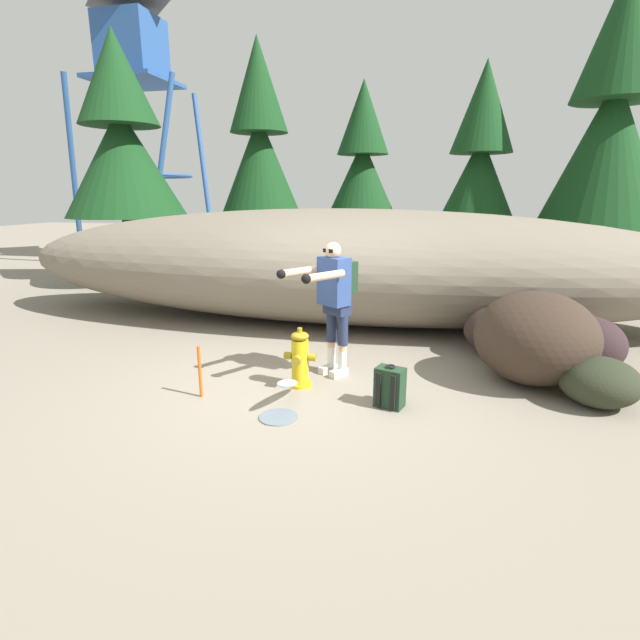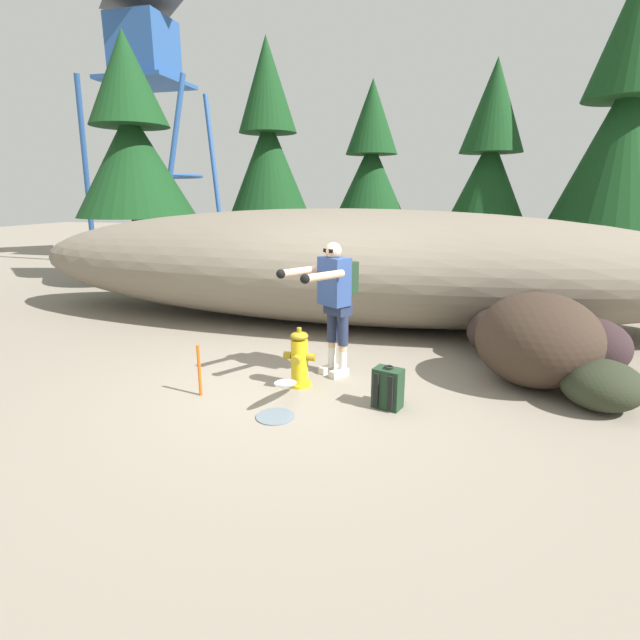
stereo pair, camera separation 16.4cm
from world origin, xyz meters
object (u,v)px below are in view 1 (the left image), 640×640
object	(u,v)px
survey_stake	(200,372)
fire_hydrant	(300,360)
boulder_small	(504,330)
boulder_mid	(586,345)
boulder_large	(535,338)
spare_backpack	(390,387)
boulder_outlier	(599,382)
watchtower	(133,53)
utility_worker	(334,293)

from	to	relation	value
survey_stake	fire_hydrant	bearing A→B (deg)	28.69
boulder_small	survey_stake	size ratio (longest dim) A/B	1.88
boulder_mid	survey_stake	size ratio (longest dim) A/B	1.58
boulder_mid	boulder_large	bearing A→B (deg)	-145.53
spare_backpack	boulder_outlier	size ratio (longest dim) A/B	0.56
fire_hydrant	watchtower	xyz separation A→B (m)	(-7.93, 9.69, 6.11)
boulder_mid	survey_stake	distance (m)	4.80
fire_hydrant	boulder_small	distance (m)	3.05
spare_backpack	watchtower	xyz separation A→B (m)	(-9.03, 10.03, 6.23)
utility_worker	survey_stake	bearing A→B (deg)	-18.08
fire_hydrant	spare_backpack	world-z (taller)	fire_hydrant
fire_hydrant	utility_worker	size ratio (longest dim) A/B	0.43
boulder_small	boulder_mid	bearing A→B (deg)	-27.52
spare_backpack	boulder_large	distance (m)	1.99
boulder_large	survey_stake	size ratio (longest dim) A/B	2.39
boulder_mid	fire_hydrant	bearing A→B (deg)	-160.08
spare_backpack	watchtower	bearing A→B (deg)	59.93
utility_worker	boulder_small	world-z (taller)	utility_worker
utility_worker	boulder_outlier	bearing A→B (deg)	119.59
boulder_mid	boulder_small	size ratio (longest dim) A/B	0.84
fire_hydrant	boulder_large	distance (m)	2.84
watchtower	survey_stake	distance (m)	13.80
fire_hydrant	boulder_outlier	distance (m)	3.31
fire_hydrant	watchtower	world-z (taller)	watchtower
utility_worker	spare_backpack	distance (m)	1.40
spare_backpack	survey_stake	bearing A→B (deg)	113.87
boulder_outlier	watchtower	size ratio (longest dim) A/B	0.10
fire_hydrant	boulder_large	bearing A→B (deg)	15.53
boulder_large	watchtower	size ratio (longest dim) A/B	0.17
boulder_large	boulder_outlier	xyz separation A→B (m)	(0.58, -0.55, -0.29)
utility_worker	spare_backpack	bearing A→B (deg)	78.82
boulder_mid	boulder_outlier	xyz separation A→B (m)	(-0.13, -1.04, -0.11)
spare_backpack	boulder_mid	xyz separation A→B (m)	(2.34, 1.58, 0.16)
spare_backpack	watchtower	distance (m)	14.86
watchtower	survey_stake	size ratio (longest dim) A/B	14.28
boulder_large	boulder_small	distance (m)	1.01
fire_hydrant	boulder_mid	distance (m)	3.65
boulder_large	utility_worker	bearing A→B (deg)	-173.03
boulder_outlier	utility_worker	bearing A→B (deg)	175.13
survey_stake	boulder_small	bearing A→B (deg)	32.83
fire_hydrant	boulder_mid	xyz separation A→B (m)	(3.43, 1.24, 0.04)
boulder_mid	boulder_small	distance (m)	1.04
boulder_small	survey_stake	distance (m)	4.20
utility_worker	fire_hydrant	bearing A→B (deg)	0.30
boulder_mid	watchtower	size ratio (longest dim) A/B	0.11
utility_worker	boulder_large	world-z (taller)	utility_worker
utility_worker	boulder_mid	world-z (taller)	utility_worker
spare_backpack	boulder_outlier	bearing A→B (deg)	-58.24
utility_worker	survey_stake	size ratio (longest dim) A/B	2.80
watchtower	survey_stake	bearing A→B (deg)	-55.97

